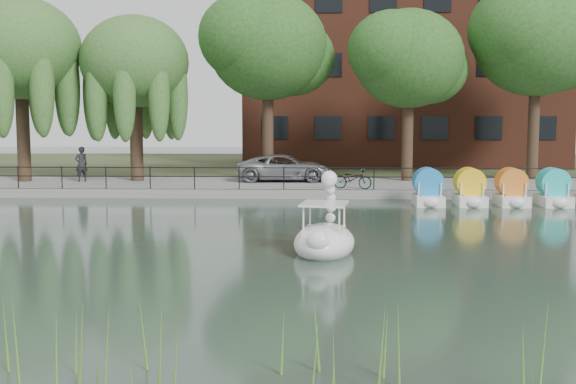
# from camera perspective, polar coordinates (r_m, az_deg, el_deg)

# --- Properties ---
(ground_plane) EXTENTS (120.00, 120.00, 0.00)m
(ground_plane) POSITION_cam_1_polar(r_m,az_deg,el_deg) (19.10, -1.92, -5.21)
(ground_plane) COLOR #3A4F43
(promenade) EXTENTS (40.00, 6.00, 0.40)m
(promenade) POSITION_cam_1_polar(r_m,az_deg,el_deg) (34.88, -0.15, 0.39)
(promenade) COLOR gray
(promenade) RESTS_ON ground_plane
(kerb) EXTENTS (40.00, 0.25, 0.40)m
(kerb) POSITION_cam_1_polar(r_m,az_deg,el_deg) (31.95, -0.34, -0.16)
(kerb) COLOR gray
(kerb) RESTS_ON ground_plane
(land_strip) EXTENTS (60.00, 22.00, 0.36)m
(land_strip) POSITION_cam_1_polar(r_m,az_deg,el_deg) (48.82, 0.45, 2.08)
(land_strip) COLOR #47512D
(land_strip) RESTS_ON ground_plane
(railing) EXTENTS (32.00, 0.05, 1.00)m
(railing) POSITION_cam_1_polar(r_m,az_deg,el_deg) (32.06, -0.33, 1.56)
(railing) COLOR black
(railing) RESTS_ON promenade
(apartment_building) EXTENTS (20.00, 10.07, 18.00)m
(apartment_building) POSITION_cam_1_polar(r_m,az_deg,el_deg) (49.28, 8.83, 12.73)
(apartment_building) COLOR #4C1E16
(apartment_building) RESTS_ON land_strip
(willow_left) EXTENTS (5.88, 5.88, 9.01)m
(willow_left) POSITION_cam_1_polar(r_m,az_deg,el_deg) (38.08, -20.43, 10.55)
(willow_left) COLOR #473323
(willow_left) RESTS_ON promenade
(willow_mid) EXTENTS (5.32, 5.32, 8.15)m
(willow_mid) POSITION_cam_1_polar(r_m,az_deg,el_deg) (36.81, -12.02, 9.99)
(willow_mid) COLOR #473323
(willow_mid) RESTS_ON promenade
(broadleaf_center) EXTENTS (6.00, 6.00, 9.25)m
(broadleaf_center) POSITION_cam_1_polar(r_m,az_deg,el_deg) (36.88, -1.62, 11.39)
(broadleaf_center) COLOR #473323
(broadleaf_center) RESTS_ON promenade
(broadleaf_right) EXTENTS (5.40, 5.40, 8.32)m
(broadleaf_right) POSITION_cam_1_polar(r_m,az_deg,el_deg) (36.57, 9.53, 10.29)
(broadleaf_right) COLOR #473323
(broadleaf_right) RESTS_ON promenade
(broadleaf_far) EXTENTS (6.30, 6.30, 9.71)m
(broadleaf_far) POSITION_cam_1_polar(r_m,az_deg,el_deg) (38.99, 19.06, 11.27)
(broadleaf_far) COLOR #473323
(broadleaf_far) RESTS_ON promenade
(minivan) EXTENTS (2.68, 5.53, 1.52)m
(minivan) POSITION_cam_1_polar(r_m,az_deg,el_deg) (35.79, -0.24, 2.08)
(minivan) COLOR gray
(minivan) RESTS_ON promenade
(bicycle) EXTENTS (1.05, 1.82, 1.00)m
(bicycle) POSITION_cam_1_polar(r_m,az_deg,el_deg) (32.34, 5.14, 1.14)
(bicycle) COLOR gray
(bicycle) RESTS_ON promenade
(pedestrian) EXTENTS (0.86, 0.83, 1.98)m
(pedestrian) POSITION_cam_1_polar(r_m,az_deg,el_deg) (36.98, -16.02, 2.33)
(pedestrian) COLOR black
(pedestrian) RESTS_ON promenade
(swan_boat) EXTENTS (2.03, 2.81, 2.19)m
(swan_boat) POSITION_cam_1_polar(r_m,az_deg,el_deg) (19.66, 2.92, -3.46)
(swan_boat) COLOR white
(swan_boat) RESTS_ON ground_plane
(pedal_boat_row) EXTENTS (11.35, 1.70, 1.40)m
(pedal_boat_row) POSITION_cam_1_polar(r_m,az_deg,el_deg) (31.40, 20.23, 0.08)
(pedal_boat_row) COLOR white
(pedal_boat_row) RESTS_ON ground_plane
(reed_bank) EXTENTS (24.00, 2.40, 1.20)m
(reed_bank) POSITION_cam_1_polar(r_m,az_deg,el_deg) (9.75, 6.28, -13.02)
(reed_bank) COLOR #669938
(reed_bank) RESTS_ON ground_plane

